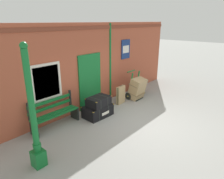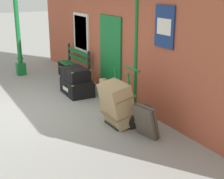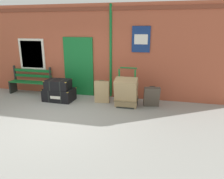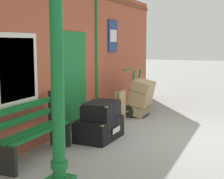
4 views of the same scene
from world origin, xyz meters
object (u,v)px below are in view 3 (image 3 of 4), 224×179
steamer_trunk_middle (58,84)px  suitcase_tan (102,92)px  suitcase_caramel (152,97)px  steamer_trunk_base (59,94)px  large_brown_trunk (126,92)px  platform_bench (31,82)px  porters_trolley (127,97)px

steamer_trunk_middle → suitcase_tan: size_ratio=1.07×
steamer_trunk_middle → suitcase_caramel: size_ratio=1.23×
steamer_trunk_base → steamer_trunk_middle: (0.01, -0.04, 0.37)m
large_brown_trunk → suitcase_tan: 0.89m
platform_bench → suitcase_tan: (2.91, -0.40, -0.07)m
steamer_trunk_middle → suitcase_tan: (1.48, 0.18, -0.21)m
steamer_trunk_base → suitcase_tan: size_ratio=1.33×
porters_trolley → platform_bench: bearing=173.0°
steamer_trunk_base → suitcase_caramel: (3.12, 0.09, 0.12)m
steamer_trunk_base → suitcase_tan: bearing=5.1°
porters_trolley → large_brown_trunk: porters_trolley is taller
platform_bench → suitcase_caramel: size_ratio=2.37×
platform_bench → porters_trolley: bearing=-7.0°
steamer_trunk_base → porters_trolley: porters_trolley is taller
steamer_trunk_base → suitcase_caramel: size_ratio=1.53×
steamer_trunk_base → suitcase_caramel: bearing=1.7°
platform_bench → suitcase_tan: platform_bench is taller
suitcase_caramel → steamer_trunk_base: bearing=-178.3°
large_brown_trunk → suitcase_caramel: bearing=13.7°
steamer_trunk_base → suitcase_tan: suitcase_tan is taller
large_brown_trunk → suitcase_caramel: large_brown_trunk is taller
platform_bench → steamer_trunk_middle: 1.55m
porters_trolley → large_brown_trunk: bearing=-90.0°
steamer_trunk_base → porters_trolley: size_ratio=0.85×
platform_bench → steamer_trunk_middle: bearing=-22.0°
suitcase_caramel → platform_bench: bearing=174.4°
porters_trolley → suitcase_caramel: 0.78m
steamer_trunk_base → large_brown_trunk: large_brown_trunk is taller
platform_bench → steamer_trunk_base: size_ratio=1.55×
steamer_trunk_middle → porters_trolley: bearing=2.8°
porters_trolley → steamer_trunk_base: bearing=-178.2°
steamer_trunk_base → large_brown_trunk: 2.36m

